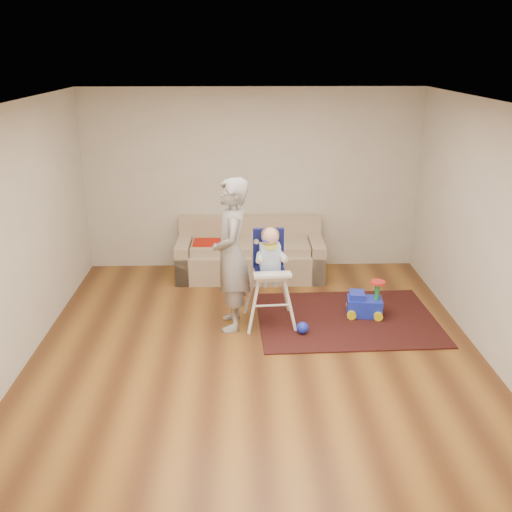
{
  "coord_description": "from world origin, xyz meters",
  "views": [
    {
      "loc": [
        -0.16,
        -5.63,
        3.2
      ],
      "look_at": [
        0.0,
        0.4,
        1.0
      ],
      "focal_mm": 40.0,
      "sensor_mm": 36.0,
      "label": 1
    }
  ],
  "objects_px": {
    "sofa": "(250,249)",
    "side_table": "(207,257)",
    "high_chair": "(270,278)",
    "toy_ball": "(303,328)",
    "adult": "(231,255)",
    "ride_on_toy": "(365,298)"
  },
  "relations": [
    {
      "from": "toy_ball",
      "to": "high_chair",
      "type": "distance_m",
      "value": 0.72
    },
    {
      "from": "toy_ball",
      "to": "high_chair",
      "type": "xyz_separation_m",
      "value": [
        -0.38,
        0.34,
        0.51
      ]
    },
    {
      "from": "side_table",
      "to": "toy_ball",
      "type": "distance_m",
      "value": 2.41
    },
    {
      "from": "sofa",
      "to": "ride_on_toy",
      "type": "xyz_separation_m",
      "value": [
        1.42,
        -1.42,
        -0.16
      ]
    },
    {
      "from": "adult",
      "to": "side_table",
      "type": "bearing_deg",
      "value": -169.6
    },
    {
      "from": "adult",
      "to": "sofa",
      "type": "bearing_deg",
      "value": 169.23
    },
    {
      "from": "ride_on_toy",
      "to": "high_chair",
      "type": "xyz_separation_m",
      "value": [
        -1.21,
        -0.14,
        0.34
      ]
    },
    {
      "from": "side_table",
      "to": "adult",
      "type": "relative_size",
      "value": 0.27
    },
    {
      "from": "toy_ball",
      "to": "high_chair",
      "type": "relative_size",
      "value": 0.12
    },
    {
      "from": "ride_on_toy",
      "to": "adult",
      "type": "xyz_separation_m",
      "value": [
        -1.67,
        -0.22,
        0.67
      ]
    },
    {
      "from": "side_table",
      "to": "adult",
      "type": "distance_m",
      "value": 1.96
    },
    {
      "from": "toy_ball",
      "to": "high_chair",
      "type": "bearing_deg",
      "value": 137.96
    },
    {
      "from": "side_table",
      "to": "high_chair",
      "type": "distance_m",
      "value": 1.95
    },
    {
      "from": "sofa",
      "to": "side_table",
      "type": "relative_size",
      "value": 4.34
    },
    {
      "from": "high_chair",
      "to": "side_table",
      "type": "bearing_deg",
      "value": 112.62
    },
    {
      "from": "side_table",
      "to": "ride_on_toy",
      "type": "height_order",
      "value": "side_table"
    },
    {
      "from": "toy_ball",
      "to": "adult",
      "type": "xyz_separation_m",
      "value": [
        -0.84,
        0.26,
        0.83
      ]
    },
    {
      "from": "high_chair",
      "to": "sofa",
      "type": "bearing_deg",
      "value": 93.7
    },
    {
      "from": "side_table",
      "to": "sofa",
      "type": "bearing_deg",
      "value": -13.48
    },
    {
      "from": "sofa",
      "to": "ride_on_toy",
      "type": "height_order",
      "value": "sofa"
    },
    {
      "from": "sofa",
      "to": "side_table",
      "type": "bearing_deg",
      "value": 167.25
    },
    {
      "from": "sofa",
      "to": "toy_ball",
      "type": "bearing_deg",
      "value": -72.03
    }
  ]
}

